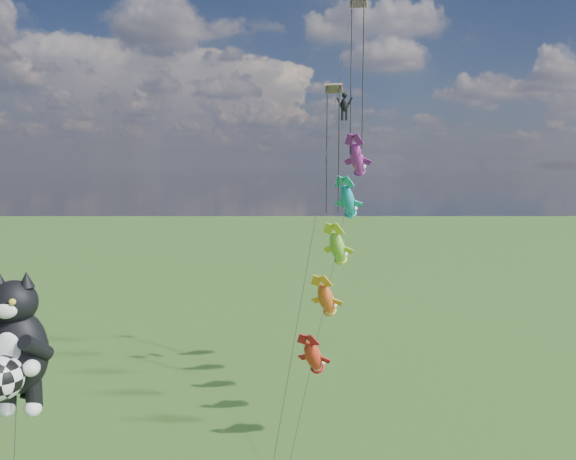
{
  "coord_description": "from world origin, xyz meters",
  "views": [
    {
      "loc": [
        14.06,
        -22.95,
        15.54
      ],
      "look_at": [
        14.09,
        9.16,
        11.86
      ],
      "focal_mm": 35.0,
      "sensor_mm": 36.0,
      "label": 1
    }
  ],
  "objects": [
    {
      "name": "fish_windsock_rig",
      "position": [
        17.03,
        10.13,
        10.69
      ],
      "size": [
        5.95,
        14.9,
        19.04
      ],
      "rotation": [
        0.0,
        0.0,
        -0.05
      ],
      "color": "brown",
      "rests_on": "ground"
    },
    {
      "name": "parafoil_rig",
      "position": [
        17.48,
        11.79,
        19.36
      ],
      "size": [
        6.48,
        16.72,
        27.99
      ],
      "rotation": [
        0.0,
        0.0,
        -0.25
      ],
      "color": "brown",
      "rests_on": "ground"
    },
    {
      "name": "cat_kite_rig",
      "position": [
        4.16,
        -3.29,
        9.02
      ],
      "size": [
        2.47,
        4.17,
        11.78
      ],
      "rotation": [
        0.0,
        0.0,
        0.18
      ],
      "color": "brown",
      "rests_on": "ground"
    }
  ]
}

